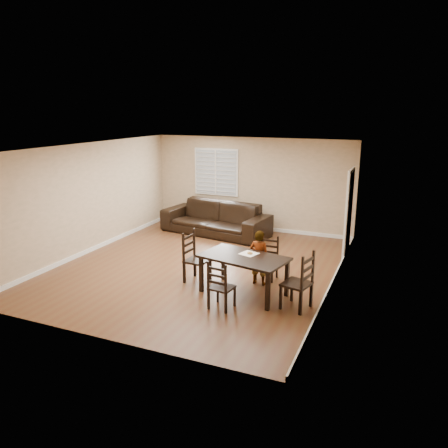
{
  "coord_description": "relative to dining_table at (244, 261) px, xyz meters",
  "views": [
    {
      "loc": [
        4.18,
        -8.44,
        3.51
      ],
      "look_at": [
        0.52,
        0.23,
        1.0
      ],
      "focal_mm": 35.0,
      "sensor_mm": 36.0,
      "label": 1
    }
  ],
  "objects": [
    {
      "name": "ground",
      "position": [
        -1.46,
        1.03,
        -0.68
      ],
      "size": [
        7.0,
        7.0,
        0.0
      ],
      "primitive_type": "plane",
      "color": "brown",
      "rests_on": "ground"
    },
    {
      "name": "child",
      "position": [
        0.12,
        0.58,
        -0.11
      ],
      "size": [
        0.43,
        0.3,
        1.14
      ],
      "primitive_type": "imported",
      "rotation": [
        0.0,
        0.0,
        3.07
      ],
      "color": "gray",
      "rests_on": "ground"
    },
    {
      "name": "donut",
      "position": [
        0.06,
        0.18,
        0.11
      ],
      "size": [
        0.11,
        0.11,
        0.04
      ],
      "color": "#C28D45",
      "rests_on": "napkin"
    },
    {
      "name": "room",
      "position": [
        -1.43,
        1.2,
        1.13
      ],
      "size": [
        6.04,
        7.04,
        2.72
      ],
      "color": "#CBAC89",
      "rests_on": "ground"
    },
    {
      "name": "chair_right",
      "position": [
        1.22,
        -0.25,
        -0.19
      ],
      "size": [
        0.56,
        0.58,
        1.08
      ],
      "rotation": [
        0.0,
        0.0,
        -1.81
      ],
      "color": "black",
      "rests_on": "ground"
    },
    {
      "name": "sofa",
      "position": [
        -2.21,
        3.63,
        -0.23
      ],
      "size": [
        3.25,
        1.66,
        0.91
      ],
      "primitive_type": "imported",
      "rotation": [
        0.0,
        0.0,
        -0.15
      ],
      "color": "black",
      "rests_on": "ground"
    },
    {
      "name": "napkin",
      "position": [
        0.04,
        0.18,
        0.09
      ],
      "size": [
        0.39,
        0.39,
        0.0
      ],
      "primitive_type": "cube",
      "rotation": [
        0.0,
        0.0,
        -0.3
      ],
      "color": "white",
      "rests_on": "dining_table"
    },
    {
      "name": "chair_far",
      "position": [
        -0.16,
        -0.84,
        -0.27
      ],
      "size": [
        0.45,
        0.42,
        0.91
      ],
      "rotation": [
        0.0,
        0.0,
        3.03
      ],
      "color": "black",
      "rests_on": "ground"
    },
    {
      "name": "dining_table",
      "position": [
        0.0,
        0.0,
        0.0
      ],
      "size": [
        1.79,
        1.23,
        0.77
      ],
      "rotation": [
        0.0,
        0.0,
        -0.2
      ],
      "color": "black",
      "rests_on": "ground"
    },
    {
      "name": "chair_left",
      "position": [
        -1.23,
        0.23,
        -0.2
      ],
      "size": [
        0.49,
        0.52,
        1.06
      ],
      "rotation": [
        0.0,
        0.0,
        1.48
      ],
      "color": "black",
      "rests_on": "ground"
    },
    {
      "name": "chair_near",
      "position": [
        0.18,
        1.01,
        -0.27
      ],
      "size": [
        0.42,
        0.39,
        0.91
      ],
      "rotation": [
        0.0,
        0.0,
        -0.02
      ],
      "color": "black",
      "rests_on": "ground"
    }
  ]
}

